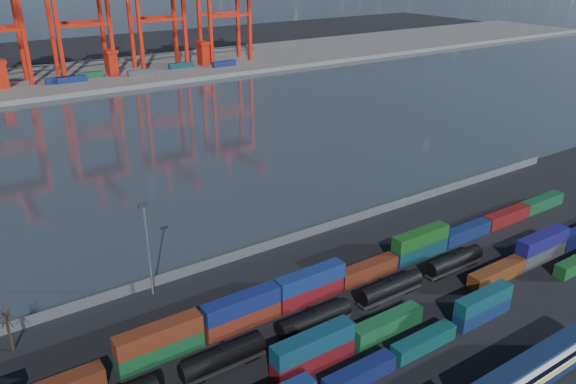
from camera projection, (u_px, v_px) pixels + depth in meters
ground at (393, 311)px, 89.52m from camera, size 700.00×700.00×0.00m
harbor_water at (149, 142)px, 169.54m from camera, size 700.00×700.00×0.00m
far_quay at (62, 79)px, 249.18m from camera, size 700.00×70.00×2.00m
container_row_mid at (458, 289)px, 91.92m from camera, size 142.84×2.56×5.45m
container_row_north at (268, 303)px, 87.39m from camera, size 142.18×2.54×5.42m
tanker_string at (271, 338)px, 80.09m from camera, size 90.16×2.72×3.89m
waterfront_fence at (294, 237)px, 110.47m from camera, size 160.12×0.12×2.20m
bare_tree at (8, 328)px, 79.02m from camera, size 2.12×2.08×7.94m
yard_light_mast at (148, 245)px, 90.25m from camera, size 1.60×0.40×16.60m
quay_containers at (42, 82)px, 231.54m from camera, size 172.58×10.99×2.60m
straddle_carriers at (59, 67)px, 237.59m from camera, size 140.00×7.00×11.10m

